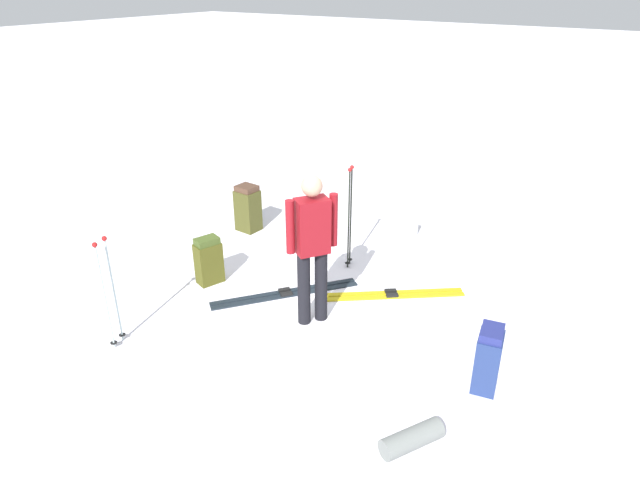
{
  "coord_description": "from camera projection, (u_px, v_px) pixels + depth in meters",
  "views": [
    {
      "loc": [
        4.84,
        3.24,
        3.5
      ],
      "look_at": [
        0.0,
        0.0,
        0.7
      ],
      "focal_mm": 31.2,
      "sensor_mm": 36.0,
      "label": 1
    }
  ],
  "objects": [
    {
      "name": "ski_poles_planted_far",
      "position": [
        350.0,
        213.0,
        7.06
      ],
      "size": [
        0.17,
        0.1,
        1.37
      ],
      "color": "black",
      "rests_on": "ground_plane"
    },
    {
      "name": "skier_standing",
      "position": [
        312.0,
        243.0,
        5.81
      ],
      "size": [
        0.49,
        0.37,
        1.7
      ],
      "color": "black",
      "rests_on": "ground_plane"
    },
    {
      "name": "backpack_small_spare",
      "position": [
        209.0,
        261.0,
        6.86
      ],
      "size": [
        0.36,
        0.29,
        0.61
      ],
      "color": "#464716",
      "rests_on": "ground_plane"
    },
    {
      "name": "sleeping_mat_rolled",
      "position": [
        412.0,
        439.0,
        4.51
      ],
      "size": [
        0.57,
        0.42,
        0.18
      ],
      "primitive_type": "cylinder",
      "rotation": [
        0.0,
        1.57,
        5.8
      ],
      "color": "slate",
      "rests_on": "ground_plane"
    },
    {
      "name": "ski_pair_far",
      "position": [
        391.0,
        295.0,
        6.68
      ],
      "size": [
        1.22,
        1.49,
        0.05
      ],
      "color": "gold",
      "rests_on": "ground_plane"
    },
    {
      "name": "backpack_bright",
      "position": [
        488.0,
        359.0,
        5.08
      ],
      "size": [
        0.35,
        0.27,
        0.65
      ],
      "color": "navy",
      "rests_on": "ground_plane"
    },
    {
      "name": "thermos_bottle",
      "position": [
        416.0,
        226.0,
        8.22
      ],
      "size": [
        0.07,
        0.07,
        0.26
      ],
      "primitive_type": "cylinder",
      "color": "#B3B5C0",
      "rests_on": "ground_plane"
    },
    {
      "name": "ski_pair_near",
      "position": [
        285.0,
        293.0,
        6.71
      ],
      "size": [
        1.54,
        1.24,
        0.05
      ],
      "color": "black",
      "rests_on": "ground_plane"
    },
    {
      "name": "ski_poles_planted_near",
      "position": [
        108.0,
        288.0,
        5.53
      ],
      "size": [
        0.21,
        0.11,
        1.21
      ],
      "color": "#AAC0C4",
      "rests_on": "ground_plane"
    },
    {
      "name": "ground_plane",
      "position": [
        320.0,
        292.0,
        6.77
      ],
      "size": [
        80.0,
        80.0,
        0.0
      ],
      "primitive_type": "plane",
      "color": "white"
    },
    {
      "name": "backpack_large_dark",
      "position": [
        248.0,
        208.0,
        8.26
      ],
      "size": [
        0.3,
        0.33,
        0.7
      ],
      "color": "#42431B",
      "rests_on": "ground_plane"
    }
  ]
}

